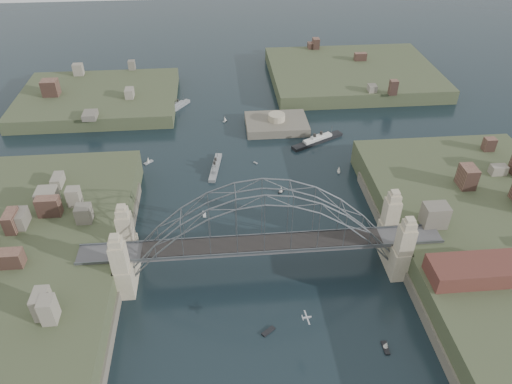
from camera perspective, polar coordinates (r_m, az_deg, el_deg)
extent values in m
plane|color=black|center=(115.99, 0.79, -9.27)|extent=(500.00, 500.00, 0.00)
cube|color=#4F4E51|center=(110.41, 0.83, -6.37)|extent=(84.00, 6.00, 0.70)
cube|color=#52585D|center=(107.86, 0.99, -7.23)|extent=(84.00, 0.25, 0.50)
cube|color=#52585D|center=(112.25, 0.68, -5.13)|extent=(84.00, 0.25, 0.50)
cube|color=black|center=(110.04, 0.83, -6.16)|extent=(55.20, 5.20, 0.35)
cube|color=tan|center=(108.28, -15.91, -8.58)|extent=(3.40, 3.40, 17.70)
cube|color=tan|center=(115.49, -15.24, -5.09)|extent=(3.40, 3.40, 17.70)
cube|color=tan|center=(113.24, 17.27, -6.53)|extent=(3.40, 3.40, 17.70)
cube|color=tan|center=(120.15, 15.73, -3.32)|extent=(3.40, 3.40, 17.70)
cube|color=tan|center=(115.10, -15.17, -8.55)|extent=(4.08, 13.80, 8.00)
cube|color=tan|center=(119.78, 16.08, -6.63)|extent=(4.08, 13.80, 8.00)
cube|color=#3B452A|center=(124.41, -27.24, -9.30)|extent=(50.00, 90.00, 12.00)
cube|color=#5A5547|center=(118.02, -16.87, -9.63)|extent=(6.00, 70.00, 4.00)
cube|color=#3B452A|center=(132.29, 26.82, -6.09)|extent=(50.00, 90.00, 12.00)
cube|color=#5A5547|center=(123.16, 17.61, -7.48)|extent=(6.00, 70.00, 4.00)
cube|color=#3B452A|center=(199.44, -18.27, 10.10)|extent=(60.00, 45.00, 9.00)
cube|color=#3B452A|center=(215.72, 11.46, 13.27)|extent=(70.00, 55.00, 9.50)
cube|color=#5A5547|center=(173.42, 2.46, 7.59)|extent=(22.00, 16.00, 7.00)
cylinder|color=tan|center=(171.21, 2.50, 8.97)|extent=(6.00, 6.00, 2.40)
cube|color=#592D26|center=(111.97, 24.92, -8.53)|extent=(20.00, 8.00, 4.00)
cube|color=#4F4E51|center=(108.67, 24.45, -17.47)|extent=(4.00, 22.00, 1.40)
cube|color=gray|center=(150.26, -4.89, 2.89)|extent=(4.59, 15.60, 1.38)
cube|color=gray|center=(149.69, -4.91, 3.22)|extent=(2.93, 8.65, 1.03)
cube|color=gray|center=(149.27, -4.93, 3.47)|extent=(1.76, 4.00, 0.69)
cylinder|color=black|center=(148.05, -5.00, 3.43)|extent=(0.74, 0.74, 1.38)
cylinder|color=black|center=(149.85, -4.88, 3.88)|extent=(0.74, 0.74, 1.38)
cylinder|color=#52585D|center=(145.22, -5.21, 2.61)|extent=(0.14, 0.14, 3.44)
cylinder|color=#52585D|center=(152.91, -4.68, 4.54)|extent=(0.14, 0.14, 3.44)
cube|color=gray|center=(188.53, -9.50, 9.90)|extent=(10.14, 13.28, 1.48)
cube|color=gray|center=(188.05, -9.53, 10.20)|extent=(5.91, 7.54, 1.11)
cube|color=gray|center=(187.69, -9.56, 10.43)|extent=(3.04, 3.67, 0.74)
cylinder|color=black|center=(186.70, -9.77, 10.48)|extent=(0.73, 0.73, 1.48)
cylinder|color=black|center=(188.13, -9.38, 10.73)|extent=(0.73, 0.73, 1.48)
cylinder|color=#52585D|center=(184.47, -10.42, 10.01)|extent=(0.15, 0.15, 3.70)
cylinder|color=#52585D|center=(190.58, -8.75, 11.08)|extent=(0.15, 0.15, 3.70)
cube|color=black|center=(165.12, 7.38, 6.05)|extent=(19.23, 12.02, 1.48)
cube|color=silver|center=(164.57, 7.41, 6.39)|extent=(10.83, 7.10, 1.11)
cube|color=silver|center=(164.16, 7.43, 6.64)|extent=(5.20, 3.74, 0.74)
cylinder|color=black|center=(163.03, 7.06, 6.71)|extent=(1.00, 1.00, 1.48)
cylinder|color=black|center=(164.68, 7.83, 6.96)|extent=(1.00, 1.00, 1.48)
cylinder|color=#52585D|center=(160.48, 5.75, 6.21)|extent=(0.15, 0.15, 3.69)
cylinder|color=#52585D|center=(167.54, 9.07, 7.31)|extent=(0.15, 0.15, 3.69)
cube|color=#B2B5BA|center=(96.19, 6.13, -14.76)|extent=(1.81, 0.51, 0.31)
cube|color=#B2B5BA|center=(96.15, 6.14, -14.74)|extent=(0.68, 3.58, 0.07)
cube|color=#B2B5BA|center=(95.86, 5.61, -14.80)|extent=(0.29, 1.13, 0.39)
cube|color=silver|center=(132.08, -6.23, -2.69)|extent=(1.01, 2.64, 0.45)
cube|color=silver|center=(139.83, 3.01, 0.02)|extent=(1.90, 1.75, 0.45)
cylinder|color=#52585D|center=(139.21, 3.03, 0.37)|extent=(0.08, 0.08, 2.20)
cone|color=silver|center=(139.21, 3.03, 0.37)|extent=(1.59, 1.56, 1.92)
cube|color=silver|center=(104.01, 1.49, -16.38)|extent=(3.12, 2.71, 0.45)
cube|color=silver|center=(150.63, 9.89, 2.43)|extent=(0.99, 1.99, 0.45)
cylinder|color=#52585D|center=(150.05, 9.93, 2.77)|extent=(0.08, 0.08, 2.20)
cone|color=silver|center=(150.05, 9.93, 2.77)|extent=(1.22, 1.41, 1.92)
cube|color=silver|center=(156.65, -12.78, 3.48)|extent=(3.07, 3.09, 0.45)
cylinder|color=#52585D|center=(156.10, -12.83, 3.80)|extent=(0.08, 0.08, 2.20)
cone|color=silver|center=(156.10, -12.83, 3.80)|extent=(1.58, 1.59, 1.92)
cube|color=silver|center=(152.51, -0.07, 3.50)|extent=(1.32, 1.33, 0.45)
cube|color=silver|center=(104.94, 15.28, -17.61)|extent=(1.10, 3.21, 0.45)
cylinder|color=#52585D|center=(104.12, 15.38, -17.26)|extent=(0.08, 0.08, 2.20)
cone|color=silver|center=(104.12, 15.38, -17.26)|extent=(1.02, 1.25, 1.92)
cube|color=silver|center=(177.33, -3.75, 8.47)|extent=(1.67, 1.92, 0.45)
cylinder|color=#52585D|center=(176.85, -3.76, 8.77)|extent=(0.08, 0.08, 2.20)
cone|color=silver|center=(176.85, -3.76, 8.77)|extent=(1.55, 1.59, 1.92)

